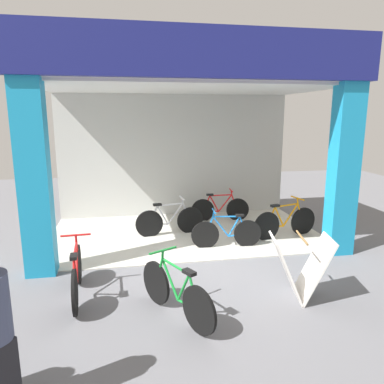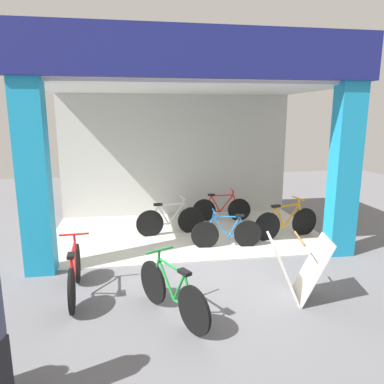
% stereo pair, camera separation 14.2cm
% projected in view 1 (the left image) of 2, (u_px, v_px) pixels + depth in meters
% --- Properties ---
extents(ground_plane, '(20.01, 20.01, 0.00)m').
position_uv_depth(ground_plane, '(200.00, 262.00, 6.71)').
color(ground_plane, slate).
rests_on(ground_plane, ground).
extents(shop_facade, '(6.20, 3.70, 4.06)m').
position_uv_depth(shop_facade, '(185.00, 138.00, 7.92)').
color(shop_facade, beige).
rests_on(shop_facade, ground).
extents(bicycle_inside_0, '(1.58, 0.48, 0.89)m').
position_uv_depth(bicycle_inside_0, '(285.00, 222.00, 7.99)').
color(bicycle_inside_0, black).
rests_on(bicycle_inside_0, ground).
extents(bicycle_inside_1, '(1.44, 0.40, 0.79)m').
position_uv_depth(bicycle_inside_1, '(227.00, 233.00, 7.39)').
color(bicycle_inside_1, black).
rests_on(bicycle_inside_1, ground).
extents(bicycle_inside_2, '(1.55, 0.43, 0.86)m').
position_uv_depth(bicycle_inside_2, '(170.00, 221.00, 8.15)').
color(bicycle_inside_2, black).
rests_on(bicycle_inside_2, ground).
extents(bicycle_inside_3, '(1.48, 0.41, 0.81)m').
position_uv_depth(bicycle_inside_3, '(220.00, 209.00, 9.25)').
color(bicycle_inside_3, black).
rests_on(bicycle_inside_3, ground).
extents(bicycle_parked_0, '(0.79, 1.42, 0.88)m').
position_uv_depth(bicycle_parked_0, '(176.00, 293.00, 4.82)').
color(bicycle_parked_0, black).
rests_on(bicycle_parked_0, ground).
extents(bicycle_parked_1, '(0.44, 1.62, 0.89)m').
position_uv_depth(bicycle_parked_1, '(77.00, 275.00, 5.35)').
color(bicycle_parked_1, black).
rests_on(bicycle_parked_1, ground).
extents(sandwich_board_sign, '(0.96, 0.76, 0.97)m').
position_uv_depth(sandwich_board_sign, '(300.00, 268.00, 5.31)').
color(sandwich_board_sign, silver).
rests_on(sandwich_board_sign, ground).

